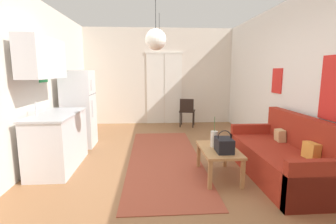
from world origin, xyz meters
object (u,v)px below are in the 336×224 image
couch (285,159)px  pendant_lamp_far (159,39)px  handbag (224,145)px  bamboo_vase (214,139)px  coffee_table (219,152)px  accent_chair (187,110)px  pendant_lamp_near (156,39)px  refrigerator (79,109)px

couch → pendant_lamp_far: pendant_lamp_far is taller
couch → handbag: couch is taller
bamboo_vase → handbag: bearing=-72.5°
handbag → coffee_table: bearing=98.4°
bamboo_vase → handbag: bamboo_vase is taller
bamboo_vase → pendant_lamp_far: (-0.74, 2.05, 1.68)m
accent_chair → pendant_lamp_near: pendant_lamp_near is taller
handbag → pendant_lamp_near: size_ratio=0.33×
refrigerator → bamboo_vase: bearing=-34.5°
couch → coffee_table: bearing=175.3°
accent_chair → handbag: bearing=104.0°
coffee_table → bamboo_vase: (-0.05, 0.08, 0.18)m
coffee_table → pendant_lamp_near: 1.87m
handbag → refrigerator: bearing=142.6°
handbag → accent_chair: bearing=90.1°
pendant_lamp_far → accent_chair: bearing=57.2°
coffee_table → handbag: (0.02, -0.17, 0.16)m
pendant_lamp_far → bamboo_vase: bearing=-70.2°
refrigerator → pendant_lamp_far: bearing=12.9°
bamboo_vase → pendant_lamp_near: bearing=175.8°
handbag → bamboo_vase: bearing=107.5°
pendant_lamp_near → handbag: bearing=-18.5°
bamboo_vase → pendant_lamp_far: 2.75m
coffee_table → handbag: handbag is taller
bamboo_vase → handbag: 0.26m
coffee_table → refrigerator: 3.06m
couch → refrigerator: size_ratio=1.24×
coffee_table → refrigerator: refrigerator is taller
pendant_lamp_near → pendant_lamp_far: size_ratio=1.44×
coffee_table → pendant_lamp_near: bearing=170.9°
accent_chair → bamboo_vase: bearing=102.7°
bamboo_vase → coffee_table: bearing=-56.8°
bamboo_vase → handbag: (0.08, -0.25, -0.02)m
pendant_lamp_far → couch: bearing=-51.4°
couch → pendant_lamp_near: size_ratio=2.08×
coffee_table → refrigerator: size_ratio=0.56×
refrigerator → pendant_lamp_far: pendant_lamp_far is taller
accent_chair → pendant_lamp_near: 3.71m
coffee_table → handbag: 0.24m
refrigerator → accent_chair: size_ratio=1.97×
bamboo_vase → refrigerator: size_ratio=0.29×
couch → accent_chair: size_ratio=2.44×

